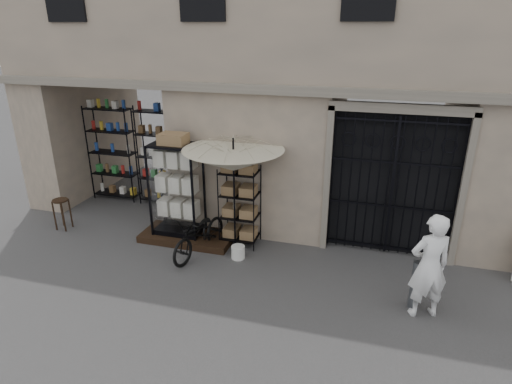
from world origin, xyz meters
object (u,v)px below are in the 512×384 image
(display_cabinet, at_px, (177,194))
(shopkeeper, at_px, (421,314))
(white_bucket, at_px, (238,252))
(bicycle, at_px, (201,253))
(wooden_stool, at_px, (62,213))
(steel_bollard, at_px, (415,285))
(market_umbrella, at_px, (233,154))
(wire_rack, at_px, (240,207))

(display_cabinet, xyz_separation_m, shopkeeper, (4.95, -1.38, -1.04))
(white_bucket, xyz_separation_m, bicycle, (-0.80, -0.03, -0.13))
(wooden_stool, bearing_deg, display_cabinet, 6.30)
(display_cabinet, xyz_separation_m, steel_bollard, (4.81, -1.22, -0.61))
(bicycle, bearing_deg, wooden_stool, -171.47)
(white_bucket, bearing_deg, market_umbrella, 116.01)
(market_umbrella, relative_size, wooden_stool, 3.95)
(wooden_stool, bearing_deg, wire_rack, 6.00)
(market_umbrella, xyz_separation_m, white_bucket, (0.20, -0.41, -1.92))
(market_umbrella, height_order, white_bucket, market_umbrella)
(wire_rack, xyz_separation_m, steel_bollard, (3.45, -1.34, -0.42))
(bicycle, xyz_separation_m, shopkeeper, (4.24, -0.85, 0.00))
(wire_rack, bearing_deg, wooden_stool, -167.51)
(display_cabinet, xyz_separation_m, wire_rack, (1.36, 0.13, -0.20))
(wire_rack, distance_m, steel_bollard, 3.73)
(shopkeeper, bearing_deg, wooden_stool, -29.41)
(bicycle, height_order, steel_bollard, same)
(display_cabinet, bearing_deg, bicycle, -20.00)
(steel_bollard, bearing_deg, market_umbrella, 162.06)
(white_bucket, bearing_deg, wooden_stool, 177.53)
(white_bucket, distance_m, wooden_stool, 4.30)
(display_cabinet, xyz_separation_m, market_umbrella, (1.32, -0.08, 1.01))
(white_bucket, distance_m, bicycle, 0.81)
(white_bucket, bearing_deg, shopkeeper, -14.45)
(market_umbrella, distance_m, shopkeeper, 4.37)
(market_umbrella, bearing_deg, display_cabinet, 176.39)
(steel_bollard, bearing_deg, wire_rack, 158.72)
(market_umbrella, relative_size, steel_bollard, 3.34)
(wire_rack, distance_m, shopkeeper, 3.98)
(wire_rack, xyz_separation_m, bicycle, (-0.65, -0.65, -0.84))
(display_cabinet, bearing_deg, shopkeeper, 0.74)
(white_bucket, bearing_deg, steel_bollard, -12.39)
(market_umbrella, distance_m, white_bucket, 1.97)
(wooden_stool, xyz_separation_m, steel_bollard, (7.58, -0.91, 0.05))
(wire_rack, height_order, steel_bollard, wire_rack)
(bicycle, bearing_deg, shopkeeper, 0.78)
(bicycle, xyz_separation_m, wooden_stool, (-3.48, 0.22, 0.38))
(display_cabinet, height_order, white_bucket, display_cabinet)
(bicycle, relative_size, wooden_stool, 2.37)
(market_umbrella, distance_m, bicycle, 2.18)
(steel_bollard, bearing_deg, white_bucket, 167.61)
(wire_rack, xyz_separation_m, shopkeeper, (3.59, -1.50, -0.84))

